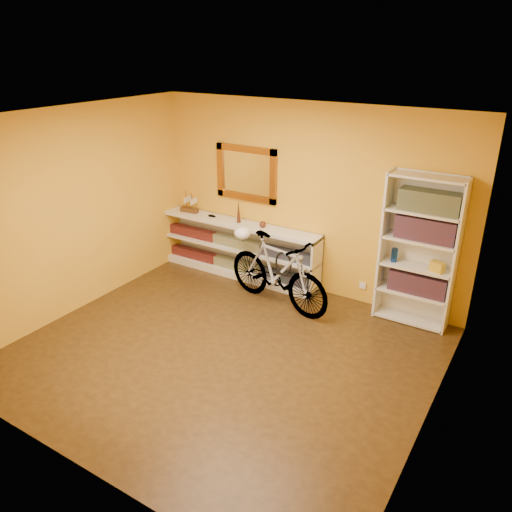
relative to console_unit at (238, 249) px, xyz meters
The scene contains 24 objects.
floor 2.12m from the console_unit, 61.13° to the right, with size 4.50×4.00×0.01m, color #33210E.
ceiling 3.01m from the console_unit, 61.13° to the right, with size 4.50×4.00×0.01m, color silver.
back_wall 1.34m from the console_unit, 10.75° to the left, with size 4.50×0.01×2.60m, color gold.
left_wall 2.37m from the console_unit, 124.65° to the right, with size 0.01×4.00×2.60m, color gold.
right_wall 3.83m from the console_unit, 29.14° to the right, with size 0.01×4.00×2.60m, color gold.
gilt_mirror 1.14m from the console_unit, 71.39° to the left, with size 0.98×0.06×0.78m, color brown.
wall_socket 1.92m from the console_unit, ahead, with size 0.09×0.01×0.09m, color silver.
console_unit is the anchor object (origin of this frame).
cd_row_lower 0.26m from the console_unit, 90.00° to the right, with size 2.50×0.13×0.14m, color black.
cd_row_upper 0.11m from the console_unit, 90.00° to the right, with size 2.50×0.13×0.14m, color #1B527B.
model_ship 1.08m from the console_unit, behind, with size 0.29×0.11×0.34m, color #412812, non-canonical shape.
toy_car 0.63m from the console_unit, behind, with size 0.00×0.00×0.00m, color black.
bronze_ornament 0.60m from the console_unit, ahead, with size 0.06×0.06×0.35m, color #552C1D.
decorative_orb 0.63m from the console_unit, ahead, with size 0.09×0.09×0.09m, color #552C1D.
bookcase 2.65m from the console_unit, ahead, with size 0.90×0.30×1.90m, color silver, non-canonical shape.
book_row_a 2.65m from the console_unit, ahead, with size 0.70×0.22×0.26m, color maroon.
book_row_b 2.77m from the console_unit, ahead, with size 0.70×0.22×0.28m, color maroon.
book_row_c 2.89m from the console_unit, ahead, with size 0.70×0.22×0.25m, color #195057.
travel_mug 2.36m from the console_unit, ahead, with size 0.08×0.08×0.17m, color navy.
red_tin 2.65m from the console_unit, ahead, with size 0.13×0.13×0.16m, color maroon.
yellow_bag 2.88m from the console_unit, ahead, with size 0.16×0.11×0.12m, color gold.
bicycle 1.09m from the console_unit, 28.10° to the right, with size 1.68×0.44×0.99m, color silver.
helmet 0.67m from the console_unit, 49.56° to the right, with size 0.23×0.22×0.17m, color white.
u_lock 1.20m from the console_unit, 26.72° to the right, with size 0.24×0.24×0.03m, color black.
Camera 1 is at (2.86, -3.91, 3.29)m, focal length 35.11 mm.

